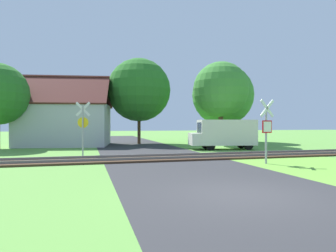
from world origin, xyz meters
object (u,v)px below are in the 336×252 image
(stop_sign_near, at_px, (267,128))
(house, at_px, (66,123))
(tree_center, at_px, (139,90))
(tree_far, at_px, (223,95))
(tree_right, at_px, (221,90))
(mail_truck, at_px, (224,133))
(crossing_sign_far, at_px, (83,124))

(stop_sign_near, xyz_separation_m, house, (-10.12, 15.80, 0.30))
(stop_sign_near, distance_m, tree_center, 16.94)
(tree_center, relative_size, tree_far, 0.98)
(house, height_order, tree_center, tree_center)
(tree_right, height_order, mail_truck, tree_right)
(tree_far, bearing_deg, mail_truck, -114.95)
(tree_right, relative_size, mail_truck, 1.49)
(tree_center, height_order, tree_far, tree_far)
(mail_truck, bearing_deg, tree_far, -15.77)
(tree_far, bearing_deg, stop_sign_near, -109.12)
(crossing_sign_far, height_order, house, house)
(stop_sign_near, height_order, tree_far, tree_far)
(house, distance_m, tree_center, 7.45)
(tree_center, distance_m, tree_far, 9.45)
(stop_sign_near, height_order, tree_right, tree_right)
(tree_center, xyz_separation_m, mail_truck, (5.15, -8.07, -4.00))
(crossing_sign_far, distance_m, tree_far, 18.80)
(tree_far, bearing_deg, tree_center, -173.60)
(tree_right, bearing_deg, tree_far, 62.50)
(tree_right, relative_size, tree_far, 0.91)
(stop_sign_near, relative_size, house, 0.36)
(house, xyz_separation_m, tree_center, (6.71, 0.42, 3.20))
(stop_sign_near, bearing_deg, house, -69.04)
(tree_right, distance_m, mail_truck, 6.19)
(stop_sign_near, height_order, mail_truck, stop_sign_near)
(crossing_sign_far, distance_m, mail_truck, 10.58)
(crossing_sign_far, relative_size, house, 0.37)
(stop_sign_near, xyz_separation_m, tree_right, (3.58, 12.64, 3.36))
(crossing_sign_far, xyz_separation_m, tree_right, (12.12, 6.87, 3.18))
(tree_far, height_order, mail_truck, tree_far)
(crossing_sign_far, distance_m, tree_right, 14.29)
(tree_center, bearing_deg, tree_right, -27.12)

